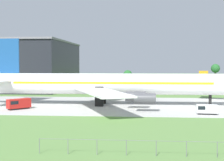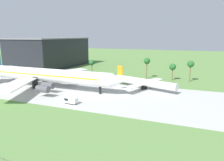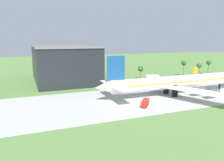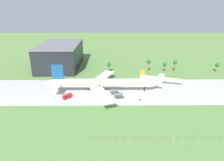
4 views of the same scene
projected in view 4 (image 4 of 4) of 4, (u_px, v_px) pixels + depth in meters
The scene contains 10 objects.
ground_plane at pixel (153, 91), 142.75m from camera, with size 600.00×600.00×0.00m, color #5B8442.
taxiway_strip at pixel (153, 91), 142.75m from camera, with size 320.00×44.00×0.02m.
jet_airliner at pixel (102, 83), 139.80m from camera, with size 80.15×61.19×19.73m.
regional_aircraft at pixel (160, 79), 155.61m from camera, with size 31.20×28.40×9.68m.
baggage_tug at pixel (67, 96), 130.54m from camera, with size 5.74×6.05×2.85m.
fuel_truck at pixel (142, 100), 126.56m from camera, with size 5.12×2.39×2.36m.
perimeter_fence at pixel (177, 137), 90.98m from camera, with size 80.10×0.10×2.10m.
no_stopping_sign at pixel (173, 138), 90.82m from camera, with size 0.44×0.08×1.68m.
terminal_building at pixel (61, 55), 193.60m from camera, with size 36.72×61.20×22.52m.
palm_tree_row at pixel (163, 64), 177.58m from camera, with size 100.76×3.60×12.00m.
Camera 4 is at (-30.29, -130.11, 58.60)m, focal length 32.00 mm.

